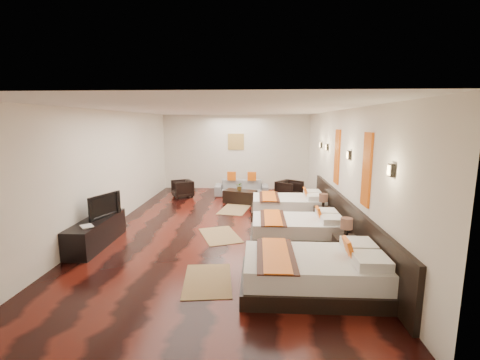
# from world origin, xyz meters

# --- Properties ---
(floor) EXTENTS (5.50, 9.50, 0.01)m
(floor) POSITION_xyz_m (0.00, 0.00, 0.00)
(floor) COLOR black
(floor) RESTS_ON ground
(ceiling) EXTENTS (5.50, 9.50, 0.01)m
(ceiling) POSITION_xyz_m (0.00, 0.00, 2.80)
(ceiling) COLOR white
(ceiling) RESTS_ON floor
(back_wall) EXTENTS (5.50, 0.01, 2.80)m
(back_wall) POSITION_xyz_m (0.00, 4.75, 1.40)
(back_wall) COLOR silver
(back_wall) RESTS_ON floor
(left_wall) EXTENTS (0.01, 9.50, 2.80)m
(left_wall) POSITION_xyz_m (-2.75, 0.00, 1.40)
(left_wall) COLOR silver
(left_wall) RESTS_ON floor
(right_wall) EXTENTS (0.01, 9.50, 2.80)m
(right_wall) POSITION_xyz_m (2.75, 0.00, 1.40)
(right_wall) COLOR silver
(right_wall) RESTS_ON floor
(headboard_panel) EXTENTS (0.08, 6.60, 0.90)m
(headboard_panel) POSITION_xyz_m (2.71, -0.80, 0.45)
(headboard_panel) COLOR black
(headboard_panel) RESTS_ON floor
(bed_near) EXTENTS (2.16, 1.36, 0.83)m
(bed_near) POSITION_xyz_m (1.70, -3.00, 0.28)
(bed_near) COLOR black
(bed_near) RESTS_ON floor
(bed_mid) EXTENTS (1.97, 1.24, 0.75)m
(bed_mid) POSITION_xyz_m (1.69, -0.87, 0.26)
(bed_mid) COLOR black
(bed_mid) RESTS_ON floor
(bed_far) EXTENTS (2.01, 1.26, 0.77)m
(bed_far) POSITION_xyz_m (1.70, 1.16, 0.26)
(bed_far) COLOR black
(bed_far) RESTS_ON floor
(nightstand_a) EXTENTS (0.41, 0.41, 0.81)m
(nightstand_a) POSITION_xyz_m (2.44, -1.87, 0.28)
(nightstand_a) COLOR black
(nightstand_a) RESTS_ON floor
(nightstand_b) EXTENTS (0.40, 0.40, 0.79)m
(nightstand_b) POSITION_xyz_m (2.44, 0.29, 0.28)
(nightstand_b) COLOR black
(nightstand_b) RESTS_ON floor
(jute_mat_near) EXTENTS (0.89, 1.28, 0.01)m
(jute_mat_near) POSITION_xyz_m (0.03, -2.80, 0.01)
(jute_mat_near) COLOR olive
(jute_mat_near) RESTS_ON floor
(jute_mat_mid) EXTENTS (1.13, 1.39, 0.01)m
(jute_mat_mid) POSITION_xyz_m (-0.01, -0.65, 0.01)
(jute_mat_mid) COLOR olive
(jute_mat_mid) RESTS_ON floor
(jute_mat_far) EXTENTS (0.96, 1.32, 0.01)m
(jute_mat_far) POSITION_xyz_m (0.15, 1.59, 0.01)
(jute_mat_far) COLOR olive
(jute_mat_far) RESTS_ON floor
(tv_console) EXTENTS (0.50, 1.80, 0.55)m
(tv_console) POSITION_xyz_m (-2.50, -1.36, 0.28)
(tv_console) COLOR black
(tv_console) RESTS_ON floor
(tv) EXTENTS (0.39, 0.85, 0.50)m
(tv) POSITION_xyz_m (-2.45, -1.14, 0.80)
(tv) COLOR black
(tv) RESTS_ON tv_console
(book) EXTENTS (0.33, 0.34, 0.03)m
(book) POSITION_xyz_m (-2.50, -1.92, 0.56)
(book) COLOR black
(book) RESTS_ON tv_console
(figurine) EXTENTS (0.41, 0.41, 0.35)m
(figurine) POSITION_xyz_m (-2.50, -0.53, 0.73)
(figurine) COLOR brown
(figurine) RESTS_ON tv_console
(sofa) EXTENTS (1.84, 0.74, 0.53)m
(sofa) POSITION_xyz_m (0.28, 3.51, 0.27)
(sofa) COLOR gray
(sofa) RESTS_ON floor
(armchair_left) EXTENTS (0.87, 0.86, 0.59)m
(armchair_left) POSITION_xyz_m (-1.72, 3.16, 0.29)
(armchair_left) COLOR black
(armchair_left) RESTS_ON floor
(armchair_right) EXTENTS (0.99, 0.99, 0.65)m
(armchair_right) POSITION_xyz_m (1.87, 2.90, 0.32)
(armchair_right) COLOR black
(armchair_right) RESTS_ON floor
(coffee_table) EXTENTS (1.11, 0.80, 0.40)m
(coffee_table) POSITION_xyz_m (0.28, 2.46, 0.20)
(coffee_table) COLOR black
(coffee_table) RESTS_ON floor
(table_plant) EXTENTS (0.28, 0.26, 0.27)m
(table_plant) POSITION_xyz_m (0.26, 2.44, 0.53)
(table_plant) COLOR #1F561C
(table_plant) RESTS_ON coffee_table
(orange_panel_a) EXTENTS (0.04, 0.40, 1.30)m
(orange_panel_a) POSITION_xyz_m (2.73, -1.90, 1.70)
(orange_panel_a) COLOR #D86014
(orange_panel_a) RESTS_ON right_wall
(orange_panel_b) EXTENTS (0.04, 0.40, 1.30)m
(orange_panel_b) POSITION_xyz_m (2.73, 0.30, 1.70)
(orange_panel_b) COLOR #D86014
(orange_panel_b) RESTS_ON right_wall
(sconce_near) EXTENTS (0.07, 0.12, 0.18)m
(sconce_near) POSITION_xyz_m (2.70, -3.00, 1.85)
(sconce_near) COLOR black
(sconce_near) RESTS_ON right_wall
(sconce_mid) EXTENTS (0.07, 0.12, 0.18)m
(sconce_mid) POSITION_xyz_m (2.70, -0.80, 1.85)
(sconce_mid) COLOR black
(sconce_mid) RESTS_ON right_wall
(sconce_far) EXTENTS (0.07, 0.12, 0.18)m
(sconce_far) POSITION_xyz_m (2.70, 1.40, 1.85)
(sconce_far) COLOR black
(sconce_far) RESTS_ON right_wall
(sconce_lounge) EXTENTS (0.07, 0.12, 0.18)m
(sconce_lounge) POSITION_xyz_m (2.70, 2.30, 1.85)
(sconce_lounge) COLOR black
(sconce_lounge) RESTS_ON right_wall
(gold_artwork) EXTENTS (0.60, 0.04, 0.60)m
(gold_artwork) POSITION_xyz_m (0.00, 4.73, 1.80)
(gold_artwork) COLOR #AD873F
(gold_artwork) RESTS_ON back_wall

